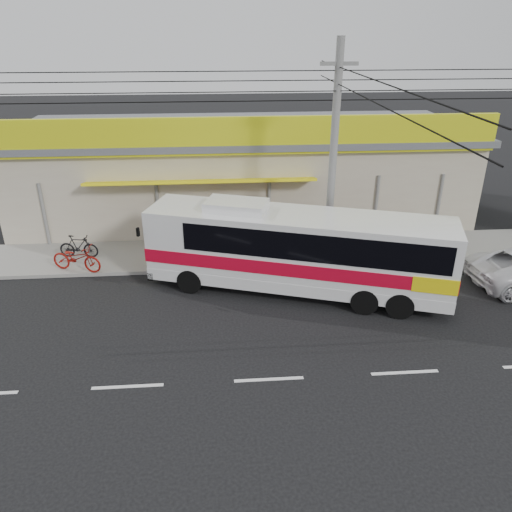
{
  "coord_description": "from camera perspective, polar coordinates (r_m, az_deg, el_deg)",
  "views": [
    {
      "loc": [
        -1.26,
        -13.86,
        9.32
      ],
      "look_at": [
        -0.02,
        2.0,
        1.81
      ],
      "focal_mm": 35.0,
      "sensor_mm": 36.0,
      "label": 1
    }
  ],
  "objects": [
    {
      "name": "utility_pole",
      "position": [
        18.67,
        9.35,
        18.83
      ],
      "size": [
        34.0,
        14.0,
        8.88
      ],
      "color": "slate",
      "rests_on": "ground"
    },
    {
      "name": "motorbike_red",
      "position": [
        21.26,
        -19.84,
        -0.22
      ],
      "size": [
        2.24,
        1.37,
        1.11
      ],
      "primitive_type": "imported",
      "rotation": [
        0.0,
        0.0,
        1.25
      ],
      "color": "maroon",
      "rests_on": "sidewalk"
    },
    {
      "name": "motorbike_dark",
      "position": [
        22.47,
        -19.62,
        1.04
      ],
      "size": [
        1.73,
        0.71,
        1.01
      ],
      "primitive_type": "imported",
      "rotation": [
        0.0,
        0.0,
        1.42
      ],
      "color": "black",
      "rests_on": "sidewalk"
    },
    {
      "name": "lane_markings",
      "position": [
        14.75,
        1.48,
        -13.93
      ],
      "size": [
        50.0,
        0.12,
        0.01
      ],
      "primitive_type": null,
      "color": "silver",
      "rests_on": "ground"
    },
    {
      "name": "ground",
      "position": [
        16.75,
        0.61,
        -8.54
      ],
      "size": [
        120.0,
        120.0,
        0.0
      ],
      "primitive_type": "plane",
      "color": "black",
      "rests_on": "ground"
    },
    {
      "name": "coach_bus",
      "position": [
        18.29,
        5.3,
        0.98
      ],
      "size": [
        11.27,
        5.66,
        3.41
      ],
      "rotation": [
        0.0,
        0.0,
        -0.31
      ],
      "color": "silver",
      "rests_on": "ground"
    },
    {
      "name": "sidewalk",
      "position": [
        21.94,
        -0.76,
        0.35
      ],
      "size": [
        30.0,
        3.2,
        0.15
      ],
      "primitive_type": "cube",
      "color": "gray",
      "rests_on": "ground"
    },
    {
      "name": "storefront_building",
      "position": [
        26.38,
        -1.6,
        9.83
      ],
      "size": [
        22.6,
        9.2,
        5.7
      ],
      "color": "#ADA18B",
      "rests_on": "ground"
    }
  ]
}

